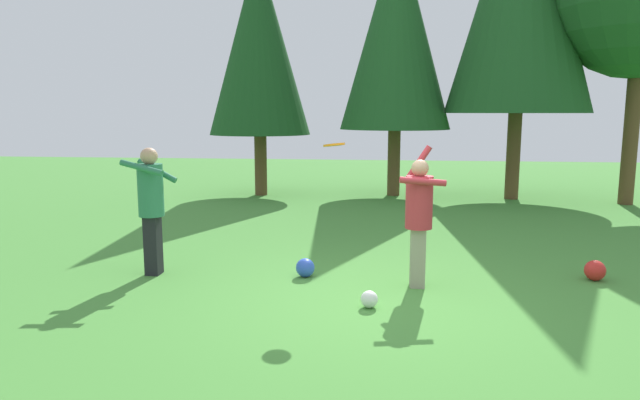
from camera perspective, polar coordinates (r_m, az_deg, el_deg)
ground_plane at (r=6.84m, az=5.44°, el=-10.00°), size 40.00×40.00×0.00m
person_thrower at (r=7.19m, az=9.95°, el=-1.19°), size 0.57×0.54×1.80m
person_catcher at (r=7.96m, az=-16.69°, el=0.02°), size 0.64×0.54×1.74m
frisbee at (r=6.97m, az=1.44°, el=5.59°), size 0.38×0.38×0.06m
ball_blue at (r=7.69m, az=-1.50°, el=-6.85°), size 0.25×0.25×0.25m
ball_red at (r=8.36m, az=26.01°, el=-6.41°), size 0.27×0.27×0.27m
ball_white at (r=6.55m, az=5.00°, el=-9.95°), size 0.20×0.20×0.20m
tree_left at (r=15.27m, az=-6.20°, el=15.40°), size 2.66×2.66×6.35m
tree_center at (r=15.31m, az=7.73°, el=16.68°), size 2.89×2.89×6.91m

